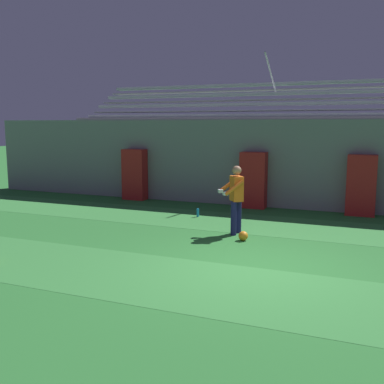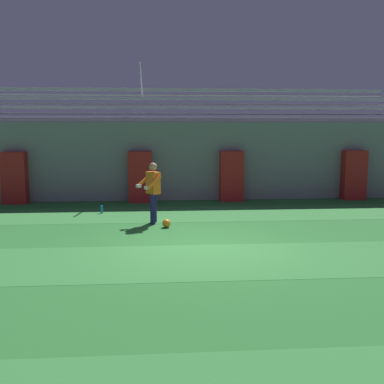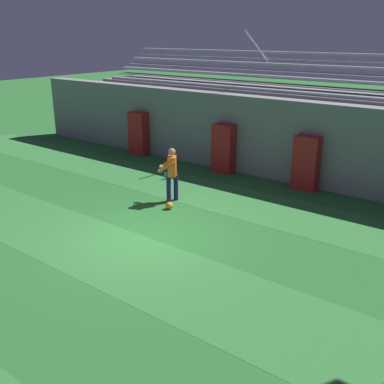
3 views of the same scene
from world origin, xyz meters
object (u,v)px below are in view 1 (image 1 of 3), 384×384
(soccer_ball, at_px, (243,236))
(padding_pillar_gate_right, at_px, (361,185))
(padding_pillar_far_left, at_px, (135,174))
(goalkeeper, at_px, (236,195))
(padding_pillar_gate_left, at_px, (253,180))
(water_bottle, at_px, (198,213))

(soccer_ball, bearing_deg, padding_pillar_gate_right, 59.73)
(padding_pillar_far_left, distance_m, goalkeeper, 5.94)
(padding_pillar_gate_left, bearing_deg, soccer_ball, -78.45)
(padding_pillar_gate_right, relative_size, padding_pillar_far_left, 1.00)
(padding_pillar_far_left, xyz_separation_m, water_bottle, (3.18, -1.99, -0.77))
(goalkeeper, xyz_separation_m, water_bottle, (-1.59, 1.54, -0.83))
(padding_pillar_gate_left, xyz_separation_m, goalkeeper, (0.48, -3.54, 0.06))
(padding_pillar_gate_left, distance_m, soccer_ball, 4.25)
(padding_pillar_gate_left, bearing_deg, padding_pillar_far_left, 180.00)
(soccer_ball, relative_size, water_bottle, 0.92)
(padding_pillar_far_left, relative_size, soccer_ball, 8.09)
(padding_pillar_gate_left, relative_size, soccer_ball, 8.09)
(padding_pillar_far_left, height_order, water_bottle, padding_pillar_far_left)
(padding_pillar_far_left, relative_size, water_bottle, 7.42)
(padding_pillar_gate_right, distance_m, water_bottle, 4.83)
(goalkeeper, bearing_deg, padding_pillar_gate_left, 97.71)
(padding_pillar_gate_right, height_order, goalkeeper, padding_pillar_gate_right)
(padding_pillar_gate_right, xyz_separation_m, padding_pillar_far_left, (-7.52, 0.00, 0.00))
(soccer_ball, bearing_deg, padding_pillar_gate_left, 101.55)
(padding_pillar_gate_left, distance_m, padding_pillar_gate_right, 3.22)
(goalkeeper, height_order, water_bottle, goalkeeper)
(goalkeeper, distance_m, soccer_ball, 1.07)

